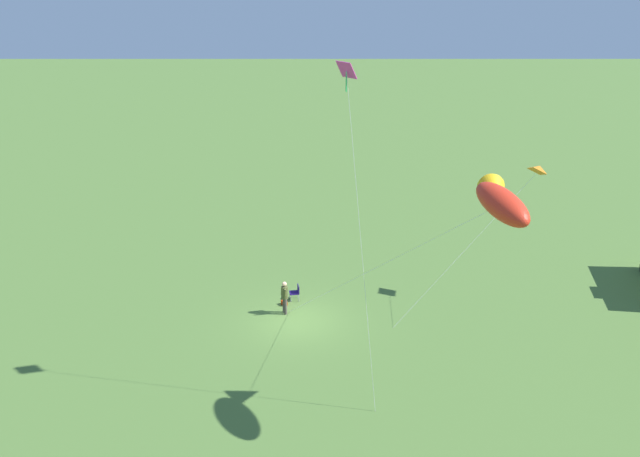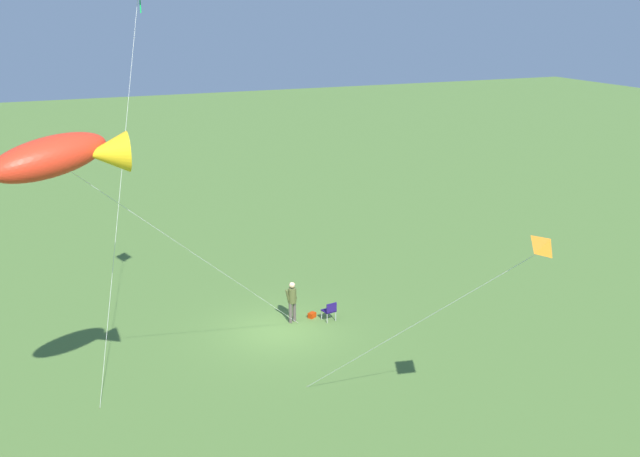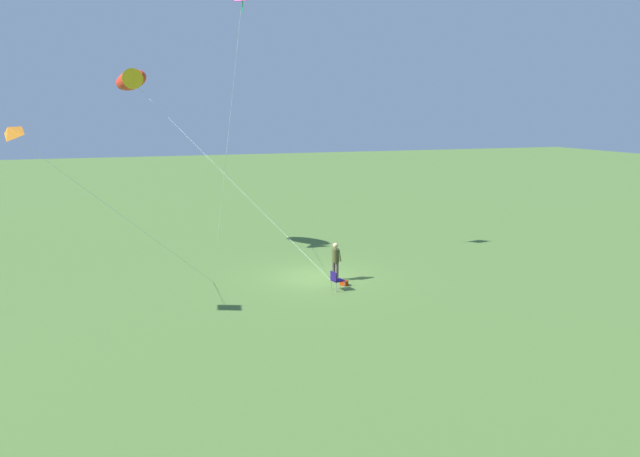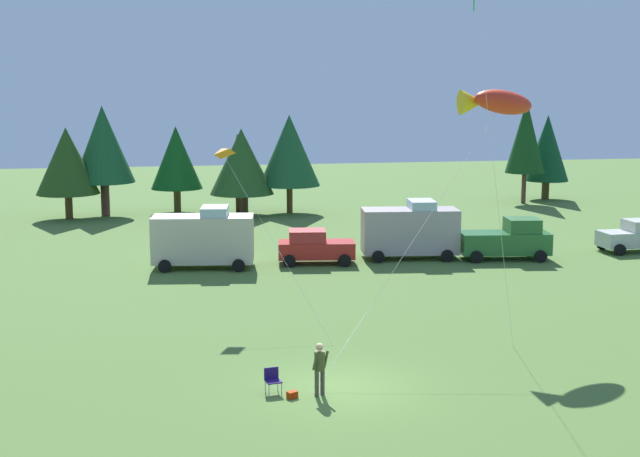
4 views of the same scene
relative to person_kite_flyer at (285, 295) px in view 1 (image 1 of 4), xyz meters
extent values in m
plane|color=#4E7131|center=(0.81, 0.65, -1.02)|extent=(160.00, 160.00, 0.00)
cylinder|color=#49423C|center=(0.10, 0.05, -0.60)|extent=(0.14, 0.14, 0.85)
cylinder|color=#49423C|center=(-0.10, -0.04, -0.60)|extent=(0.14, 0.14, 0.85)
cylinder|color=#414823|center=(0.00, 0.00, 0.14)|extent=(0.45, 0.45, 0.62)
sphere|color=tan|center=(0.00, 0.00, 0.60)|extent=(0.24, 0.24, 0.24)
cylinder|color=#414823|center=(0.21, 0.03, 0.17)|extent=(0.24, 0.17, 0.55)
cylinder|color=#414823|center=(-0.16, -0.13, 0.17)|extent=(0.25, 0.17, 0.55)
cube|color=#1D1054|center=(-1.44, 0.43, -0.60)|extent=(0.55, 0.55, 0.04)
cube|color=#1D1054|center=(-1.48, 0.64, -0.40)|extent=(0.48, 0.12, 0.40)
cylinder|color=#A5A8AD|center=(-1.20, 0.26, -0.81)|extent=(0.03, 0.03, 0.42)
cylinder|color=#A5A8AD|center=(-1.61, 0.18, -0.81)|extent=(0.03, 0.03, 0.42)
cylinder|color=#A5A8AD|center=(-1.27, 0.67, -0.81)|extent=(0.03, 0.03, 0.42)
cylinder|color=#A5A8AD|center=(-1.69, 0.60, -0.81)|extent=(0.03, 0.03, 0.42)
cube|color=#B32D06|center=(-0.90, -0.07, -0.91)|extent=(0.39, 0.35, 0.22)
ellipsoid|color=red|center=(9.11, 8.01, 8.11)|extent=(3.26, 2.11, 1.37)
cone|color=yellow|center=(7.78, 8.01, 8.11)|extent=(1.03, 1.02, 1.02)
sphere|color=yellow|center=(9.92, 8.32, 8.22)|extent=(0.25, 0.25, 0.25)
cylinder|color=silver|center=(4.47, 4.11, 3.55)|extent=(9.29, 7.80, 9.13)
cylinder|color=#4C3823|center=(-0.16, 0.22, -1.02)|extent=(0.04, 0.04, 0.01)
pyramid|color=orange|center=(-2.12, 12.60, 5.87)|extent=(1.10, 1.04, 0.60)
cylinder|color=silver|center=(-0.29, 8.91, 2.37)|extent=(3.56, 7.24, 6.78)
cylinder|color=#4C3823|center=(1.48, 5.29, -1.02)|extent=(0.04, 0.04, 0.01)
cube|color=#DD3B99|center=(5.82, 2.72, 12.10)|extent=(0.80, 0.80, 0.63)
cylinder|color=#13BE50|center=(5.82, 2.72, 11.67)|extent=(0.04, 0.04, 0.73)
cylinder|color=silver|center=(7.01, 3.34, 5.54)|extent=(2.40, 1.26, 13.12)
cylinder|color=#4C3823|center=(8.20, 3.97, -1.02)|extent=(0.04, 0.04, 0.01)
camera|label=1|loc=(33.18, 1.75, 16.85)|focal=42.00mm
camera|label=2|loc=(9.95, 26.60, 11.67)|focal=42.00mm
camera|label=3|loc=(-25.59, 9.66, 6.62)|focal=35.00mm
camera|label=4|loc=(-4.85, -26.89, 8.93)|focal=50.00mm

